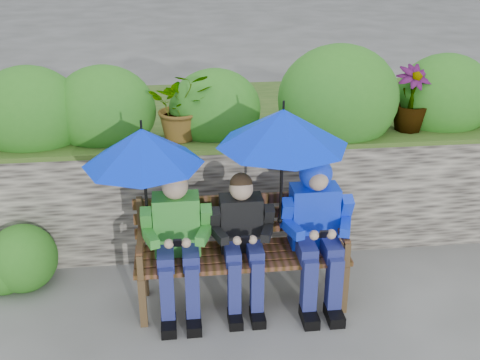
{
  "coord_description": "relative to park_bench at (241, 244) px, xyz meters",
  "views": [
    {
      "loc": [
        -0.48,
        -4.02,
        2.77
      ],
      "look_at": [
        0.0,
        0.1,
        0.95
      ],
      "focal_mm": 45.0,
      "sensor_mm": 36.0,
      "label": 1
    }
  ],
  "objects": [
    {
      "name": "garden_backdrop",
      "position": [
        -0.05,
        1.64,
        0.14
      ],
      "size": [
        8.0,
        2.88,
        1.84
      ],
      "color": "#2E2B27",
      "rests_on": "ground"
    },
    {
      "name": "boy_right",
      "position": [
        0.56,
        -0.07,
        0.19
      ],
      "size": [
        0.54,
        0.65,
        1.15
      ],
      "color": "#1126C9",
      "rests_on": "ground"
    },
    {
      "name": "park_bench",
      "position": [
        0.0,
        0.0,
        0.0
      ],
      "size": [
        1.61,
        0.47,
        0.85
      ],
      "color": "#4A371F",
      "rests_on": "ground"
    },
    {
      "name": "boy_middle",
      "position": [
        0.0,
        -0.07,
        0.11
      ],
      "size": [
        0.48,
        0.55,
        1.06
      ],
      "color": "black",
      "rests_on": "ground"
    },
    {
      "name": "umbrella_right",
      "position": [
        0.29,
        -0.06,
        0.94
      ],
      "size": [
        0.94,
        0.94,
        0.94
      ],
      "color": "#0028EE",
      "rests_on": "ground"
    },
    {
      "name": "ground",
      "position": [
        0.01,
        0.05,
        -0.48
      ],
      "size": [
        60.0,
        60.0,
        0.0
      ],
      "primitive_type": "plane",
      "color": "#54544E",
      "rests_on": "ground"
    },
    {
      "name": "boy_left",
      "position": [
        -0.48,
        -0.07,
        0.13
      ],
      "size": [
        0.51,
        0.6,
        1.11
      ],
      "color": "#258623",
      "rests_on": "ground"
    },
    {
      "name": "umbrella_left",
      "position": [
        -0.69,
        -0.01,
        0.83
      ],
      "size": [
        0.86,
        0.86,
        0.84
      ],
      "color": "#0028EE",
      "rests_on": "ground"
    }
  ]
}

